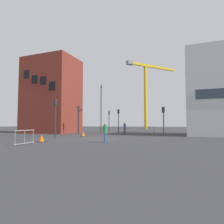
{
  "coord_description": "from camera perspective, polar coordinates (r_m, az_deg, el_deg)",
  "views": [
    {
      "loc": [
        8.39,
        -18.0,
        1.55
      ],
      "look_at": [
        0.0,
        3.66,
        2.97
      ],
      "focal_mm": 30.49,
      "sensor_mm": 36.0,
      "label": 1
    }
  ],
  "objects": [
    {
      "name": "traffic_cone_orange",
      "position": [
        17.41,
        -20.39,
        -7.43
      ],
      "size": [
        0.62,
        0.62,
        0.62
      ],
      "color": "black",
      "rests_on": "ground"
    },
    {
      "name": "traffic_light_crosswalk",
      "position": [
        27.53,
        -9.95,
        -1.04
      ],
      "size": [
        0.39,
        0.35,
        4.04
      ],
      "color": "#2D2D30",
      "rests_on": "ground"
    },
    {
      "name": "ground",
      "position": [
        19.92,
        -3.84,
        -7.96
      ],
      "size": [
        160.0,
        160.0,
        0.0
      ],
      "primitive_type": "plane",
      "color": "#333335"
    },
    {
      "name": "brick_building",
      "position": [
        33.94,
        -17.61,
        4.64
      ],
      "size": [
        8.45,
        6.26,
        12.52
      ],
      "color": "maroon",
      "rests_on": "ground"
    },
    {
      "name": "traffic_light_median",
      "position": [
        33.48,
        1.97,
        -1.5
      ],
      "size": [
        0.39,
        0.32,
        4.06
      ],
      "color": "black",
      "rests_on": "ground"
    },
    {
      "name": "safety_barrier_left_run",
      "position": [
        15.62,
        -24.72,
        -6.81
      ],
      "size": [
        0.15,
        1.98,
        1.08
      ],
      "color": "gray",
      "rests_on": "ground"
    },
    {
      "name": "safety_barrier_rear",
      "position": [
        30.16,
        10.9,
        -5.32
      ],
      "size": [
        2.08,
        0.28,
        1.08
      ],
      "color": "gray",
      "rests_on": "ground"
    },
    {
      "name": "traffic_cone_by_barrier",
      "position": [
        23.64,
        -8.64,
        -6.57
      ],
      "size": [
        0.58,
        0.58,
        0.58
      ],
      "color": "black",
      "rests_on": "ground"
    },
    {
      "name": "pedestrian_waiting",
      "position": [
        15.47,
        -2.05,
        -5.72
      ],
      "size": [
        0.34,
        0.34,
        1.64
      ],
      "color": "#33519E",
      "rests_on": "ground"
    },
    {
      "name": "construction_crane",
      "position": [
        59.95,
        10.34,
        8.2
      ],
      "size": [
        12.93,
        14.25,
        20.03
      ],
      "color": "gold",
      "rests_on": "ground"
    },
    {
      "name": "pedestrian_walking",
      "position": [
        27.13,
        3.82,
        -4.63
      ],
      "size": [
        0.34,
        0.34,
        1.74
      ],
      "color": "#4C4C51",
      "rests_on": "ground"
    },
    {
      "name": "traffic_light_island",
      "position": [
        21.82,
        -16.6,
        -0.03
      ],
      "size": [
        0.39,
        0.31,
        4.22
      ],
      "color": "#2D2D30",
      "rests_on": "ground"
    },
    {
      "name": "streetlamp_tall",
      "position": [
        30.57,
        -3.28,
        2.19
      ],
      "size": [
        0.86,
        1.75,
        7.8
      ],
      "color": "#2D2D30",
      "rests_on": "ground"
    },
    {
      "name": "traffic_light_near",
      "position": [
        23.49,
        15.17,
        -1.29
      ],
      "size": [
        0.38,
        0.28,
        3.55
      ],
      "color": "#2D2D30",
      "rests_on": "ground"
    },
    {
      "name": "traffic_light_corner",
      "position": [
        34.58,
        -0.91,
        -1.76
      ],
      "size": [
        0.34,
        0.39,
        3.86
      ],
      "color": "#2D2D30",
      "rests_on": "ground"
    }
  ]
}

